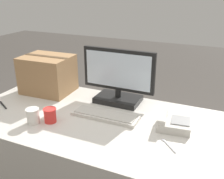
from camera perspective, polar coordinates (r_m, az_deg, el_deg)
The scene contains 9 objects.
office_desk at distance 1.97m, azimuth -3.27°, elevation -15.56°, with size 1.80×0.90×0.73m.
monitor at distance 1.94m, azimuth 1.36°, elevation 1.99°, with size 0.55×0.21×0.41m.
keyboard at distance 1.77m, azimuth -1.52°, elevation -5.65°, with size 0.46×0.14×0.03m.
desk_phone at distance 1.69m, azimuth 13.21°, elevation -7.08°, with size 0.22×0.22×0.08m.
paper_cup_left at distance 1.76m, azimuth -16.83°, elevation -5.53°, with size 0.09×0.09×0.10m.
paper_cup_right at distance 1.74m, azimuth -13.33°, elevation -5.47°, with size 0.08×0.08×0.09m.
spoon at distance 1.53m, azimuth 11.88°, elevation -11.47°, with size 0.11×0.12×0.00m.
cardboard_box at distance 2.20m, azimuth -13.79°, elevation 3.26°, with size 0.40×0.32×0.30m.
pen_marker at distance 2.09m, azimuth -22.60°, elevation -3.14°, with size 0.13×0.08×0.01m.
Camera 1 is at (0.73, -1.37, 1.56)m, focal length 42.00 mm.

